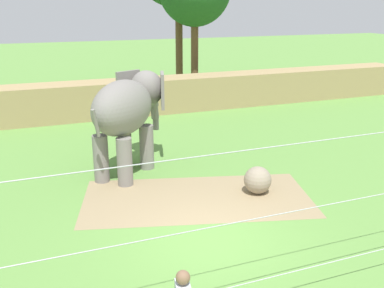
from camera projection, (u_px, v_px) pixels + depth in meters
name	position (u px, v px, depth m)	size (l,w,h in m)	color
ground_plane	(208.00, 240.00, 10.58)	(120.00, 120.00, 0.00)	#609342
dirt_patch	(197.00, 198.00, 12.84)	(6.58, 3.22, 0.01)	#937F5B
embankment_wall	(104.00, 99.00, 21.90)	(36.00, 1.80, 1.75)	tan
elephant	(128.00, 110.00, 14.29)	(3.50, 3.70, 3.21)	gray
enrichment_ball	(258.00, 180.00, 13.08)	(0.82, 0.82, 0.82)	gray
cable_fence	(267.00, 228.00, 7.76)	(11.23, 0.23, 3.28)	brown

